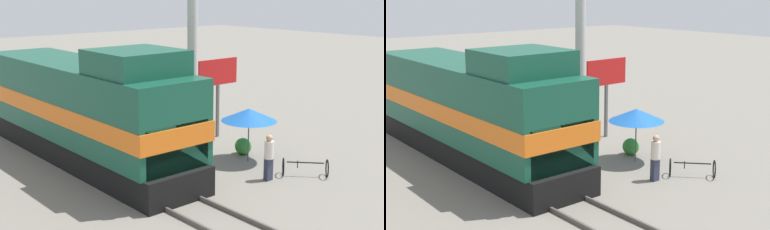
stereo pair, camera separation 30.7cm
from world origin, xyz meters
TOP-DOWN VIEW (x-y plane):
  - ground_plane at (0.00, 0.00)m, footprint 120.00×120.00m
  - rail_near at (-0.72, 0.00)m, footprint 0.08×32.50m
  - rail_far at (0.72, 0.00)m, footprint 0.08×32.50m
  - locomotive at (0.00, 3.79)m, footprint 3.05×12.73m
  - utility_pole at (4.23, 2.33)m, footprint 1.80×0.43m
  - vendor_umbrella at (4.93, -0.35)m, footprint 2.24×2.24m
  - billboard_sign at (6.49, 3.17)m, footprint 2.36×0.12m
  - shrub_cluster at (5.42, 0.41)m, footprint 0.71×0.71m
  - person_bystander at (3.88, -2.39)m, footprint 0.34×0.34m
  - bicycle at (5.25, -3.00)m, footprint 1.63×1.68m

SIDE VIEW (x-z plane):
  - ground_plane at x=0.00m, z-range 0.00..0.00m
  - rail_near at x=-0.72m, z-range 0.00..0.15m
  - rail_far at x=0.72m, z-range 0.00..0.15m
  - bicycle at x=5.25m, z-range 0.01..0.69m
  - shrub_cluster at x=5.42m, z-range 0.00..0.71m
  - person_bystander at x=3.88m, z-range 0.08..1.81m
  - vendor_umbrella at x=4.93m, z-range 0.84..3.04m
  - locomotive at x=0.00m, z-range -0.30..4.55m
  - billboard_sign at x=6.49m, z-range 0.99..4.69m
  - utility_pole at x=4.23m, z-range 0.05..10.54m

